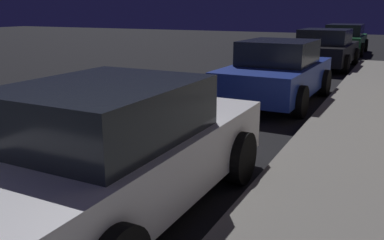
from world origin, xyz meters
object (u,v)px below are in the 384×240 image
at_px(car_green, 345,39).
at_px(car_blue, 277,72).
at_px(car_white, 116,150).
at_px(car_black, 325,49).

bearing_deg(car_green, car_blue, -90.00).
bearing_deg(car_green, car_white, -90.00).
distance_m(car_blue, car_green, 12.36).
xyz_separation_m(car_blue, car_green, (-0.00, 12.36, 0.02)).
distance_m(car_white, car_green, 18.54).
bearing_deg(car_white, car_black, 90.00).
relative_size(car_blue, car_black, 0.95).
height_order(car_blue, car_green, same).
relative_size(car_blue, car_green, 0.92).
bearing_deg(car_blue, car_black, 90.01).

